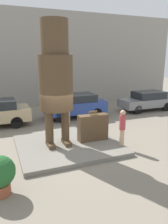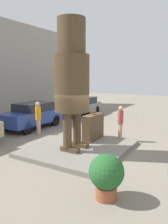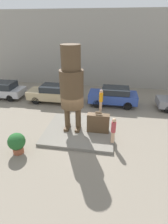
# 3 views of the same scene
# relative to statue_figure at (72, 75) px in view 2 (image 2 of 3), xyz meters

# --- Properties ---
(ground_plane) EXTENTS (60.00, 60.00, 0.00)m
(ground_plane) POSITION_rel_statue_figure_xyz_m (0.47, -0.08, -3.27)
(ground_plane) COLOR gray
(pedestal) EXTENTS (4.47, 3.95, 0.18)m
(pedestal) POSITION_rel_statue_figure_xyz_m (0.47, -0.08, -3.18)
(pedestal) COLOR slate
(pedestal) RESTS_ON ground_plane
(statue_figure) EXTENTS (1.43, 1.43, 5.28)m
(statue_figure) POSITION_rel_statue_figure_xyz_m (0.00, 0.00, 0.00)
(statue_figure) COLOR #4C3823
(statue_figure) RESTS_ON pedestal
(giant_suitcase) EXTENTS (1.40, 0.45, 1.42)m
(giant_suitcase) POSITION_rel_statue_figure_xyz_m (1.68, -0.10, -2.47)
(giant_suitcase) COLOR #4C3823
(giant_suitcase) RESTS_ON pedestal
(tourist) EXTENTS (0.27, 0.27, 1.60)m
(tourist) POSITION_rel_statue_figure_xyz_m (2.63, -1.13, -2.21)
(tourist) COLOR tan
(tourist) RESTS_ON pedestal
(parked_car_blue) EXTENTS (4.12, 1.84, 1.59)m
(parked_car_blue) POSITION_rel_statue_figure_xyz_m (2.55, 4.67, -2.41)
(parked_car_blue) COLOR #284293
(parked_car_blue) RESTS_ON ground_plane
(parked_car_grey) EXTENTS (4.18, 1.71, 1.47)m
(parked_car_grey) POSITION_rel_statue_figure_xyz_m (8.35, 4.51, -2.49)
(parked_car_grey) COLOR gray
(parked_car_grey) RESTS_ON ground_plane
(planter_pot) EXTENTS (0.94, 0.94, 1.23)m
(planter_pot) POSITION_rel_statue_figure_xyz_m (-2.50, -2.72, -2.58)
(planter_pot) COLOR brown
(planter_pot) RESTS_ON ground_plane
(worker_hivis) EXTENTS (0.31, 0.31, 1.83)m
(worker_hivis) POSITION_rel_statue_figure_xyz_m (1.58, 3.32, -2.27)
(worker_hivis) COLOR tan
(worker_hivis) RESTS_ON ground_plane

